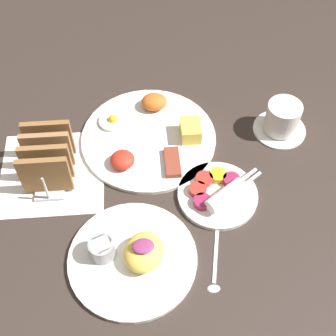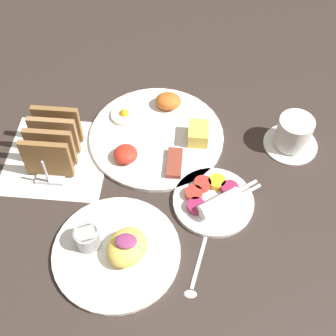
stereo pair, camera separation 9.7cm
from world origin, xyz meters
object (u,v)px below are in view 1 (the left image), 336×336
plate_condiments (218,193)px  coffee_cup (282,119)px  plate_breakfast (150,136)px  toast_rack (48,158)px  plate_foreground (132,256)px

plate_condiments → coffee_cup: size_ratio=1.48×
plate_breakfast → toast_rack: 0.23m
plate_condiments → plate_foreground: plate_foreground is taller
plate_foreground → coffee_cup: bearing=40.9°
plate_condiments → toast_rack: size_ratio=1.20×
plate_condiments → coffee_cup: bearing=45.6°
plate_condiments → coffee_cup: (0.17, 0.17, 0.02)m
plate_foreground → plate_condiments: bearing=35.8°
plate_breakfast → toast_rack: bearing=-159.5°
plate_foreground → coffee_cup: size_ratio=2.02×
plate_condiments → plate_foreground: (-0.18, -0.13, 0.00)m
toast_rack → coffee_cup: bearing=9.3°
plate_breakfast → coffee_cup: bearing=0.6°
plate_condiments → plate_foreground: 0.22m
coffee_cup → toast_rack: bearing=-170.7°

